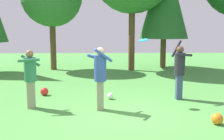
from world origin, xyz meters
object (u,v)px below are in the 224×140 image
(frisbee, at_px, (143,40))
(person_bystander, at_px, (30,74))
(person_catcher, at_px, (100,73))
(ball_white, at_px, (110,96))
(person_thrower, at_px, (180,68))
(ball_orange, at_px, (217,119))
(ball_red, at_px, (44,91))

(frisbee, bearing_deg, person_bystander, -171.99)
(person_bystander, xyz_separation_m, frisbee, (3.29, 0.46, 0.94))
(person_catcher, bearing_deg, ball_white, 48.28)
(person_thrower, distance_m, frisbee, 1.62)
(person_catcher, relative_size, person_bystander, 1.05)
(ball_white, height_order, ball_orange, ball_orange)
(person_catcher, relative_size, frisbee, 4.72)
(person_thrower, bearing_deg, person_catcher, 3.62)
(person_catcher, height_order, frisbee, frisbee)
(person_catcher, height_order, ball_orange, person_catcher)
(frisbee, relative_size, ball_red, 1.37)
(person_bystander, bearing_deg, ball_orange, -25.44)
(person_thrower, relative_size, frisbee, 5.10)
(frisbee, relative_size, ball_orange, 1.35)
(ball_white, bearing_deg, frisbee, -27.31)
(ball_red, xyz_separation_m, ball_orange, (4.80, -3.08, 0.00))
(ball_red, bearing_deg, person_catcher, -41.98)
(person_thrower, xyz_separation_m, person_bystander, (-4.54, -0.95, -0.04))
(ball_red, bearing_deg, ball_orange, -32.62)
(frisbee, bearing_deg, person_thrower, 21.16)
(frisbee, bearing_deg, ball_white, 152.69)
(ball_white, distance_m, ball_orange, 3.55)
(ball_orange, bearing_deg, frisbee, 127.88)
(frisbee, bearing_deg, person_catcher, -151.88)
(ball_red, bearing_deg, ball_white, -14.43)
(frisbee, xyz_separation_m, ball_red, (-3.27, 1.10, -1.80))
(ball_orange, bearing_deg, person_catcher, 155.40)
(person_catcher, distance_m, ball_red, 2.82)
(person_thrower, height_order, person_bystander, person_thrower)
(person_catcher, bearing_deg, ball_orange, -52.72)
(ball_red, bearing_deg, person_thrower, -7.73)
(person_catcher, height_order, person_bystander, person_catcher)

